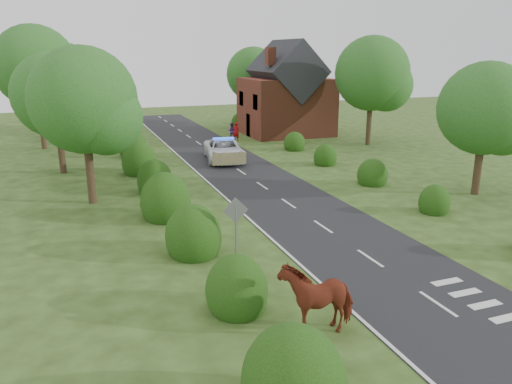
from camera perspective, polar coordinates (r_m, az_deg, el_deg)
name	(u,v)px	position (r m, az deg, el deg)	size (l,w,h in m)	color
ground	(370,259)	(20.69, 12.91, -7.44)	(120.00, 120.00, 0.00)	#304117
road	(246,175)	(33.54, -1.15, 1.95)	(6.00, 70.00, 0.02)	black
road_markings	(233,184)	(31.14, -2.66, 0.88)	(4.96, 70.00, 0.01)	white
hedgerow_left	(157,185)	(28.70, -11.28, 0.79)	(2.75, 50.41, 3.00)	#143F0E
hedgerow_right	(362,171)	(32.92, 11.99, 2.31)	(2.10, 45.78, 2.10)	#143F0E
tree_left_a	(89,105)	(27.75, -18.54, 9.43)	(5.74, 5.60, 8.38)	#332316
tree_left_b	(60,98)	(35.73, -21.52, 9.92)	(5.74, 5.60, 8.07)	#332316
tree_left_c	(40,70)	(45.63, -23.50, 12.63)	(6.97, 6.80, 10.22)	#332316
tree_left_d	(71,76)	(55.64, -20.41, 12.35)	(6.15, 6.00, 8.89)	#332316
tree_right_a	(490,112)	(31.02, 25.15, 8.24)	(5.33, 5.20, 7.56)	#332316
tree_right_b	(376,77)	(45.22, 13.52, 12.70)	(6.56, 6.40, 9.40)	#332316
tree_right_c	(256,76)	(57.28, 0.01, 13.08)	(6.15, 6.00, 8.58)	#332316
road_sign	(236,219)	(19.71, -2.33, -3.07)	(1.06, 0.08, 2.53)	gray
house	(286,96)	(50.21, 3.45, 10.90)	(8.00, 7.40, 9.17)	brown
cow	(317,300)	(15.28, 6.93, -12.17)	(1.31, 2.48, 1.76)	maroon
police_van	(224,150)	(38.08, -3.70, 4.81)	(3.56, 6.18, 1.76)	white
pedestrian_red	(236,132)	(46.45, -2.31, 6.89)	(0.63, 0.42, 1.73)	#AC0A11
pedestrian_purple	(231,131)	(47.48, -2.83, 6.99)	(0.77, 0.60, 1.59)	#562F79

